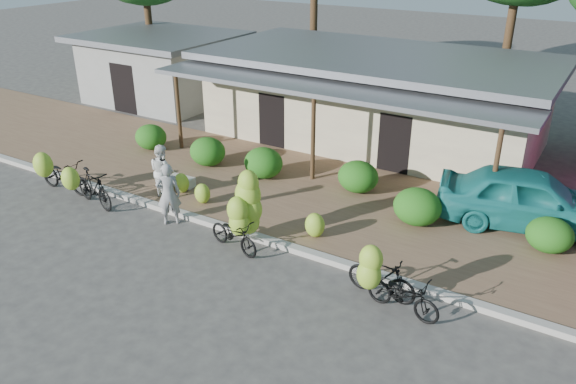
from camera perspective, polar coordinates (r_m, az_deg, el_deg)
name	(u,v)px	position (r m, az deg, el deg)	size (l,w,h in m)	color
ground	(191,268)	(14.01, -9.85, -7.64)	(100.00, 100.00, 0.00)	#43403E
sidewalk	(295,192)	(17.53, 0.73, -0.02)	(60.00, 6.00, 0.12)	#816145
curb	(239,232)	(15.29, -5.02, -4.03)	(60.00, 0.25, 0.15)	#A8A399
shop_main	(374,97)	(21.98, 8.78, 9.52)	(13.00, 8.50, 3.35)	beige
shop_grey	(161,67)	(28.02, -12.78, 12.31)	(7.00, 6.00, 3.15)	gray
hedge_0	(151,137)	(21.37, -13.76, 5.45)	(1.19, 1.07, 0.93)	#266015
hedge_1	(208,152)	(19.47, -8.17, 4.09)	(1.26, 1.14, 0.99)	#266015
hedge_2	(263,163)	(18.29, -2.51, 2.98)	(1.29, 1.17, 1.01)	#266015
hedge_3	(358,177)	(17.38, 7.14, 1.55)	(1.27, 1.14, 0.99)	#266015
hedge_4	(417,207)	(15.72, 13.00, -1.46)	(1.32, 1.19, 1.03)	#266015
hedge_5	(550,235)	(15.51, 25.04, -3.98)	(1.15, 1.04, 0.90)	#266015
bike_far_left	(61,174)	(18.82, -22.05, 1.72)	(2.02, 1.28, 1.51)	black
bike_left	(91,187)	(17.51, -19.39, 0.51)	(1.95, 1.33, 1.42)	black
bike_center	(242,217)	(14.39, -4.73, -2.51)	(1.76, 1.30, 2.06)	black
bike_right	(378,275)	(12.51, 9.17, -8.29)	(1.69, 1.17, 1.60)	black
bike_far_right	(403,295)	(12.36, 11.62, -10.20)	(1.77, 0.83, 0.90)	black
loose_banana_a	(181,183)	(17.57, -10.77, 0.91)	(0.50, 0.43, 0.63)	#99CC33
loose_banana_b	(202,193)	(16.77, -8.69, -0.15)	(0.49, 0.42, 0.61)	#99CC33
loose_banana_c	(315,225)	(14.77, 2.75, -3.38)	(0.54, 0.46, 0.68)	#99CC33
sack_near	(181,181)	(18.09, -10.79, 1.07)	(0.85, 0.40, 0.30)	beige
sack_far	(164,183)	(18.09, -12.52, 0.87)	(0.75, 0.38, 0.28)	beige
vendor	(169,194)	(15.77, -12.04, -0.20)	(0.66, 0.43, 1.80)	gray
bystander	(162,171)	(17.26, -12.65, 2.13)	(0.80, 0.62, 1.64)	silver
teal_van	(529,199)	(16.41, 23.31, -0.64)	(1.93, 4.79, 1.63)	#1B7D7B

